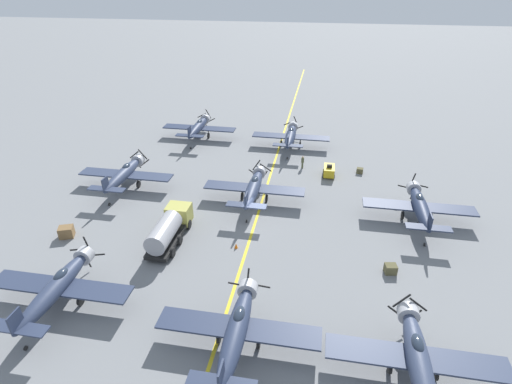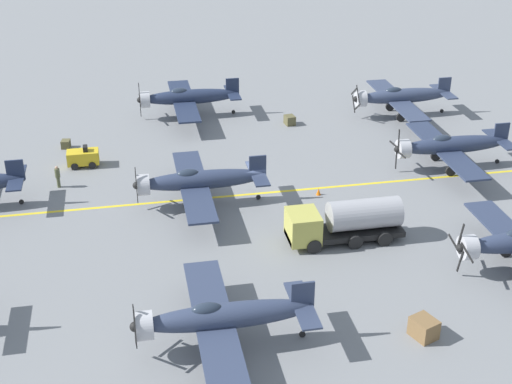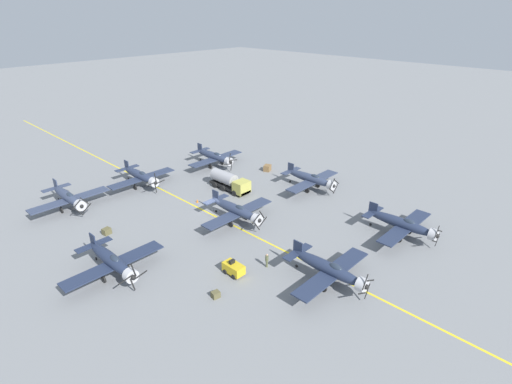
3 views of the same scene
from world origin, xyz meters
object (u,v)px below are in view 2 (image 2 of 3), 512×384
object	(u,v)px
airplane_near_center	(449,146)
traffic_cone	(319,192)
airplane_near_right	(400,96)
fuel_tanker	(345,221)
airplane_mid_center	(198,181)
supply_crate_outboard	(290,120)
ground_crew_walking	(58,176)
supply_crate_mid_lane	(424,328)
airplane_mid_right	(187,97)
airplane_mid_left	(221,317)
supply_crate_by_tanker	(66,144)
tow_tractor	(83,157)

from	to	relation	value
airplane_near_center	traffic_cone	xyz separation A→B (m)	(-2.74, 11.87, -1.74)
airplane_near_right	fuel_tanker	bearing A→B (deg)	152.99
airplane_mid_center	fuel_tanker	bearing A→B (deg)	-121.15
airplane_near_center	fuel_tanker	size ratio (longest dim) A/B	1.50
traffic_cone	supply_crate_outboard	bearing A→B (deg)	-4.77
ground_crew_walking	supply_crate_mid_lane	size ratio (longest dim) A/B	1.30
airplane_mid_right	fuel_tanker	world-z (taller)	airplane_mid_right
supply_crate_outboard	traffic_cone	distance (m)	14.83
airplane_mid_right	airplane_mid_center	distance (m)	18.58
airplane_mid_left	traffic_cone	distance (m)	19.50
airplane_near_right	supply_crate_outboard	world-z (taller)	airplane_near_right
supply_crate_outboard	ground_crew_walking	bearing A→B (deg)	114.46
airplane_near_center	supply_crate_mid_lane	bearing A→B (deg)	166.20
supply_crate_by_tanker	supply_crate_mid_lane	distance (m)	37.23
airplane_mid_right	supply_crate_by_tanker	world-z (taller)	airplane_mid_right
airplane_near_right	supply_crate_outboard	size ratio (longest dim) A/B	11.42
fuel_tanker	supply_crate_mid_lane	xyz separation A→B (m)	(-10.89, -1.23, -0.93)
airplane_mid_left	supply_crate_outboard	world-z (taller)	airplane_mid_left
airplane_near_center	airplane_near_right	xyz separation A→B (m)	(12.25, -0.47, 0.00)
traffic_cone	fuel_tanker	bearing A→B (deg)	178.89
airplane_mid_left	airplane_mid_right	world-z (taller)	airplane_mid_right
fuel_tanker	supply_crate_outboard	xyz separation A→B (m)	(21.73, -1.37, -1.07)
airplane_mid_center	ground_crew_walking	distance (m)	11.73
airplane_mid_left	airplane_near_center	bearing A→B (deg)	-45.43
airplane_mid_center	supply_crate_by_tanker	world-z (taller)	airplane_mid_center
tow_tractor	traffic_cone	distance (m)	20.05
fuel_tanker	supply_crate_mid_lane	world-z (taller)	fuel_tanker
tow_tractor	supply_crate_by_tanker	bearing A→B (deg)	21.30
airplane_near_center	tow_tractor	size ratio (longest dim) A/B	4.62
airplane_mid_right	airplane_near_right	bearing A→B (deg)	-86.70
airplane_mid_right	tow_tractor	bearing A→B (deg)	148.50
tow_tractor	airplane_near_right	bearing A→B (deg)	-78.67
ground_crew_walking	airplane_mid_left	bearing A→B (deg)	-155.97
fuel_tanker	ground_crew_walking	bearing A→B (deg)	58.30
airplane_mid_center	fuel_tanker	xyz separation A→B (m)	(-7.10, -9.15, -0.50)
supply_crate_mid_lane	supply_crate_outboard	size ratio (longest dim) A/B	1.33
airplane_near_center	supply_crate_outboard	bearing A→B (deg)	55.28
airplane_mid_center	supply_crate_outboard	world-z (taller)	airplane_mid_center
supply_crate_outboard	airplane_mid_right	bearing A→B (deg)	67.36
airplane_near_right	supply_crate_by_tanker	distance (m)	32.03
fuel_tanker	ground_crew_walking	distance (m)	23.14
airplane_near_right	ground_crew_walking	xyz separation A→B (m)	(-9.78, 32.15, -1.02)
airplane_mid_left	airplane_near_right	bearing A→B (deg)	-32.17
airplane_near_center	supply_crate_by_tanker	distance (m)	33.17
airplane_near_center	airplane_near_right	world-z (taller)	airplane_near_center
airplane_near_right	supply_crate_outboard	xyz separation A→B (m)	(-0.20, 11.10, -1.57)
fuel_tanker	airplane_mid_left	bearing A→B (deg)	134.09
airplane_near_center	traffic_cone	size ratio (longest dim) A/B	21.82
tow_tractor	ground_crew_walking	distance (m)	4.15
airplane_near_right	traffic_cone	bearing A→B (deg)	143.15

